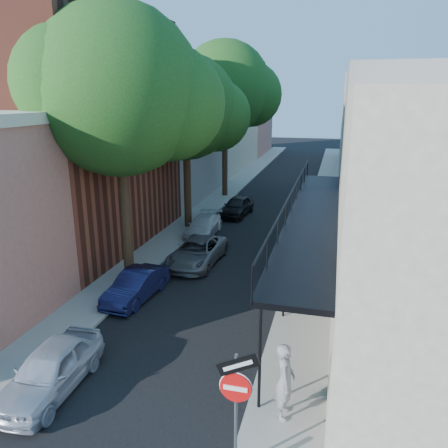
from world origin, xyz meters
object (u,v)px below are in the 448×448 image
Objects in this scene: parked_car_c at (197,252)px; pedestrian at (285,381)px; parked_car_a at (51,370)px; parked_car_e at (237,206)px; oak_far at (231,90)px; parked_car_d at (203,226)px; oak_near at (131,94)px; parked_car_b at (136,286)px; sign_post at (236,392)px; oak_mid at (193,110)px.

parked_car_c is 10.96m from pedestrian.
parked_car_a is 1.00× the size of parked_car_e.
pedestrian is at bearing -73.32° from oak_far.
parked_car_c is 9.14m from parked_car_e.
parked_car_d is at bearing 88.58° from parked_car_a.
oak_near is 3.23× the size of parked_car_b.
parked_car_d is at bearing 109.53° from sign_post.
pedestrian is at bearing -58.37° from parked_car_c.
oak_near is 0.96× the size of oak_far.
parked_car_a is at bearing -86.20° from oak_mid.
parked_car_b is (0.84, -10.08, -6.47)m from oak_mid.
pedestrian reaches higher than parked_car_a.
parked_car_e reaches higher than parked_car_c.
sign_post is at bearing -76.09° from oak_far.
oak_mid is 9.12m from oak_far.
oak_far is at bearing 94.26° from parked_car_d.
oak_far is at bearing 12.30° from pedestrian.
parked_car_a is 1.07× the size of parked_car_b.
sign_post is 19.14m from oak_mid.
parked_car_c is (1.95, -14.87, -7.65)m from oak_far.
parked_car_a is 10.06m from parked_car_c.
oak_mid is at bearing 111.39° from parked_car_c.
oak_far is at bearing 89.96° from oak_near.
parked_car_d is at bearing 82.08° from oak_near.
oak_mid is (-6.58, 17.26, 5.02)m from sign_post.
parked_car_b is 8.43m from pedestrian.
sign_post is 0.29× the size of oak_mid.
sign_post is 0.85× the size of parked_car_b.
oak_far is at bearing 112.79° from parked_car_e.
oak_near reaches higher than parked_car_e.
parked_car_c is (-4.56, 11.42, -1.43)m from sign_post.
parked_car_e is at bearing 78.17° from parked_car_d.
oak_mid is 7.45m from parked_car_e.
parked_car_b is 13.43m from parked_car_e.
oak_mid is 18.06m from pedestrian.
pedestrian is at bearing 66.86° from sign_post.
pedestrian is at bearing 2.42° from parked_car_a.
oak_mid is at bearing 100.11° from parked_car_b.
oak_mid is at bearing -114.80° from parked_car_e.
parked_car_b is at bearing -87.67° from oak_far.
parked_car_d is (0.90, -10.46, -7.70)m from oak_far.
oak_mid is at bearing 123.37° from parked_car_d.
parked_car_a is at bearing -93.20° from parked_car_c.
oak_near is 1.12× the size of oak_mid.
sign_post is 0.26× the size of oak_near.
sign_post is 0.25× the size of oak_far.
parked_car_b is at bearing -91.45° from parked_car_d.
parked_car_b is at bearing 90.32° from parked_car_a.
sign_post is at bearing -54.91° from oak_near.
oak_near is 17.01m from oak_far.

